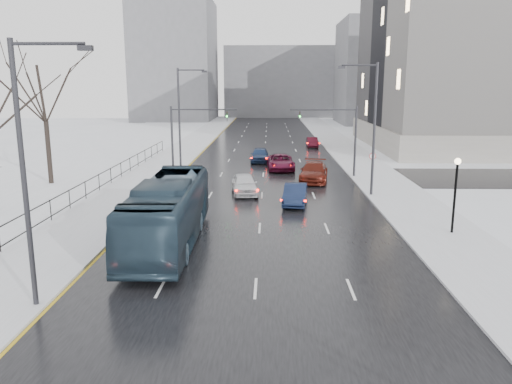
# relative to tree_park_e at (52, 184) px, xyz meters

# --- Properties ---
(road) EXTENTS (16.00, 150.00, 0.04)m
(road) POSITION_rel_tree_park_e_xyz_m (18.20, 16.00, 0.02)
(road) COLOR black
(road) RESTS_ON ground
(cross_road) EXTENTS (130.00, 10.00, 0.04)m
(cross_road) POSITION_rel_tree_park_e_xyz_m (18.20, 4.00, 0.02)
(cross_road) COLOR black
(cross_road) RESTS_ON ground
(sidewalk_left) EXTENTS (5.00, 150.00, 0.16)m
(sidewalk_left) POSITION_rel_tree_park_e_xyz_m (7.70, 16.00, 0.08)
(sidewalk_left) COLOR silver
(sidewalk_left) RESTS_ON ground
(sidewalk_right) EXTENTS (5.00, 150.00, 0.16)m
(sidewalk_right) POSITION_rel_tree_park_e_xyz_m (28.70, 16.00, 0.08)
(sidewalk_right) COLOR silver
(sidewalk_right) RESTS_ON ground
(park_strip) EXTENTS (14.00, 150.00, 0.12)m
(park_strip) POSITION_rel_tree_park_e_xyz_m (-1.80, 16.00, 0.06)
(park_strip) COLOR white
(park_strip) RESTS_ON ground
(tree_park_e) EXTENTS (9.45, 9.45, 13.50)m
(tree_park_e) POSITION_rel_tree_park_e_xyz_m (0.00, 0.00, 0.00)
(tree_park_e) COLOR black
(tree_park_e) RESTS_ON ground
(iron_fence) EXTENTS (0.06, 70.00, 1.30)m
(iron_fence) POSITION_rel_tree_park_e_xyz_m (5.20, -14.00, 0.91)
(iron_fence) COLOR black
(iron_fence) RESTS_ON sidewalk_left
(streetlight_r_mid) EXTENTS (2.95, 0.25, 10.00)m
(streetlight_r_mid) POSITION_rel_tree_park_e_xyz_m (26.37, -4.00, 5.62)
(streetlight_r_mid) COLOR #2D2D33
(streetlight_r_mid) RESTS_ON ground
(streetlight_l_near) EXTENTS (2.95, 0.25, 10.00)m
(streetlight_l_near) POSITION_rel_tree_park_e_xyz_m (10.03, -24.00, 5.62)
(streetlight_l_near) COLOR #2D2D33
(streetlight_l_near) RESTS_ON ground
(streetlight_l_far) EXTENTS (2.95, 0.25, 10.00)m
(streetlight_l_far) POSITION_rel_tree_park_e_xyz_m (10.03, 8.00, 5.62)
(streetlight_l_far) COLOR #2D2D33
(streetlight_l_far) RESTS_ON ground
(lamppost_r_mid) EXTENTS (0.36, 0.36, 4.28)m
(lamppost_r_mid) POSITION_rel_tree_park_e_xyz_m (29.20, -14.00, 2.94)
(lamppost_r_mid) COLOR black
(lamppost_r_mid) RESTS_ON sidewalk_right
(mast_signal_right) EXTENTS (6.10, 0.33, 6.50)m
(mast_signal_right) POSITION_rel_tree_park_e_xyz_m (25.53, 4.00, 4.11)
(mast_signal_right) COLOR #2D2D33
(mast_signal_right) RESTS_ON ground
(mast_signal_left) EXTENTS (6.10, 0.33, 6.50)m
(mast_signal_left) POSITION_rel_tree_park_e_xyz_m (10.87, 4.00, 4.11)
(mast_signal_left) COLOR #2D2D33
(mast_signal_left) RESTS_ON ground
(no_uturn_sign) EXTENTS (0.60, 0.06, 2.70)m
(no_uturn_sign) POSITION_rel_tree_park_e_xyz_m (27.40, 0.00, 2.30)
(no_uturn_sign) COLOR #2D2D33
(no_uturn_sign) RESTS_ON sidewalk_right
(bldg_far_right) EXTENTS (24.00, 20.00, 22.00)m
(bldg_far_right) POSITION_rel_tree_park_e_xyz_m (46.20, 71.00, 11.00)
(bldg_far_right) COLOR slate
(bldg_far_right) RESTS_ON ground
(bldg_far_left) EXTENTS (18.00, 22.00, 28.00)m
(bldg_far_left) POSITION_rel_tree_park_e_xyz_m (-3.80, 81.00, 14.00)
(bldg_far_left) COLOR slate
(bldg_far_left) RESTS_ON ground
(bldg_far_center) EXTENTS (30.00, 18.00, 18.00)m
(bldg_far_center) POSITION_rel_tree_park_e_xyz_m (22.20, 96.00, 9.00)
(bldg_far_center) COLOR slate
(bldg_far_center) RESTS_ON ground
(bus) EXTENTS (3.17, 12.64, 3.51)m
(bus) POSITION_rel_tree_park_e_xyz_m (13.40, -16.06, 1.79)
(bus) COLOR #253949
(bus) RESTS_ON road
(sedan_center_near) EXTENTS (2.50, 4.87, 1.59)m
(sedan_center_near) POSITION_rel_tree_park_e_xyz_m (16.82, -3.55, 0.83)
(sedan_center_near) COLOR silver
(sedan_center_near) RESTS_ON road
(sedan_right_near) EXTENTS (2.06, 4.59, 1.46)m
(sedan_right_near) POSITION_rel_tree_park_e_xyz_m (20.62, -6.92, 0.77)
(sedan_right_near) COLOR #141F3D
(sedan_right_near) RESTS_ON road
(sedan_right_cross) EXTENTS (2.82, 5.66, 1.54)m
(sedan_right_cross) POSITION_rel_tree_park_e_xyz_m (19.92, 7.91, 0.81)
(sedan_right_cross) COLOR #550E2A
(sedan_right_cross) RESTS_ON road
(sedan_right_far) EXTENTS (3.13, 6.06, 1.68)m
(sedan_right_far) POSITION_rel_tree_park_e_xyz_m (22.70, 1.90, 0.88)
(sedan_right_far) COLOR #51160E
(sedan_right_far) RESTS_ON road
(sedan_center_far) EXTENTS (1.96, 4.71, 1.59)m
(sedan_center_far) POSITION_rel_tree_park_e_xyz_m (17.70, 12.94, 0.84)
(sedan_center_far) COLOR navy
(sedan_center_far) RESTS_ON road
(sedan_right_distant) EXTENTS (1.43, 4.03, 1.32)m
(sedan_right_distant) POSITION_rel_tree_park_e_xyz_m (24.63, 26.51, 0.70)
(sedan_right_distant) COLOR #490C1A
(sedan_right_distant) RESTS_ON road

